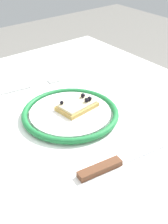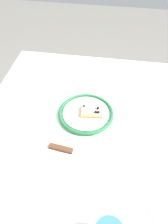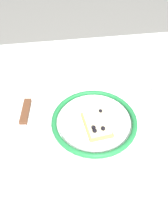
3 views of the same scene
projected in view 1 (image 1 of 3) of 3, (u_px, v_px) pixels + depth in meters
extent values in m
cube|color=white|center=(79.00, 136.00, 0.68)|extent=(0.97, 0.82, 0.03)
cylinder|color=#4C4742|center=(85.00, 125.00, 1.34)|extent=(0.05, 0.05, 0.68)
cylinder|color=white|center=(70.00, 114.00, 0.72)|extent=(0.19, 0.19, 0.01)
torus|color=#1E7238|center=(70.00, 113.00, 0.71)|extent=(0.23, 0.23, 0.01)
cube|color=tan|center=(77.00, 106.00, 0.72)|extent=(0.07, 0.10, 0.01)
cube|color=beige|center=(77.00, 104.00, 0.72)|extent=(0.06, 0.09, 0.01)
sphere|color=black|center=(90.00, 98.00, 0.72)|extent=(0.01, 0.01, 0.01)
sphere|color=black|center=(83.00, 95.00, 0.73)|extent=(0.01, 0.01, 0.01)
sphere|color=black|center=(62.00, 102.00, 0.71)|extent=(0.01, 0.01, 0.01)
sphere|color=black|center=(87.00, 100.00, 0.72)|extent=(0.01, 0.01, 0.01)
sphere|color=black|center=(90.00, 99.00, 0.72)|extent=(0.01, 0.01, 0.01)
cube|color=silver|center=(149.00, 149.00, 0.62)|extent=(0.04, 0.15, 0.00)
cube|color=#59331E|center=(100.00, 169.00, 0.56)|extent=(0.03, 0.09, 0.01)
cube|color=beige|center=(11.00, 91.00, 0.82)|extent=(0.03, 0.11, 0.00)
cube|color=beige|center=(54.00, 81.00, 0.87)|extent=(0.03, 0.04, 0.00)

